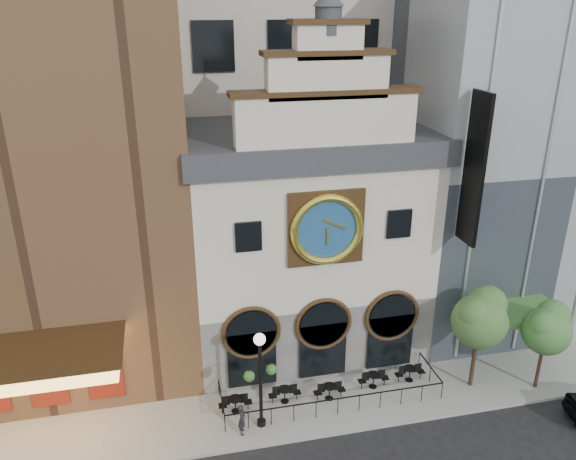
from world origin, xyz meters
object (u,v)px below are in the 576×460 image
Objects in this scene: bistro_2 at (329,391)px; bistro_4 at (410,373)px; tree_left at (480,317)px; bistro_1 at (285,394)px; tree_right at (547,327)px; bistro_3 at (373,379)px; pedestrian at (242,419)px; lamppost at (260,370)px; bistro_0 at (235,403)px.

bistro_2 is 1.00× the size of bistro_4.
tree_left is (2.92, -0.97, 3.47)m from bistro_4.
bistro_1 is 1.00× the size of bistro_2.
tree_left is at bearing 165.23° from tree_right.
bistro_3 is (2.41, 0.39, 0.00)m from bistro_2.
pedestrian is (-6.90, -1.79, 0.29)m from bistro_3.
bistro_2 and bistro_4 have the same top height.
lamppost is at bearing -136.06° from bistro_1.
bistro_1 is at bearing -178.09° from bistro_4.
tree_left is at bearing -4.50° from bistro_1.
bistro_1 is 6.59m from bistro_4.
bistro_2 is at bearing 176.22° from tree_left.
bistro_0 is 1.00× the size of bistro_2.
bistro_0 is 4.60m from bistro_2.
tree_right is (14.98, 0.09, 2.68)m from pedestrian.
tree_right is at bearing -82.59° from pedestrian.
lamppost reaches higher than bistro_1.
pedestrian reaches higher than bistro_1.
tree_left reaches higher than pedestrian.
tree_left is (7.34, -0.48, 3.47)m from bistro_2.
lamppost is at bearing -48.29° from bistro_0.
bistro_1 is at bearing 4.14° from bistro_0.
bistro_3 is at bearing 2.47° from bistro_0.
pedestrian reaches higher than bistro_3.
pedestrian is at bearing -168.05° from bistro_4.
bistro_3 is 0.29× the size of tree_left.
pedestrian is (-4.49, -1.40, 0.29)m from bistro_2.
tree_left is (10.90, 0.59, 0.92)m from lamppost.
bistro_1 is 0.32× the size of lamppost.
bistro_1 is (2.43, 0.18, 0.00)m from bistro_0.
tree_right is at bearing -7.15° from bistro_2.
bistro_2 is 0.32× the size of lamppost.
pedestrian is (-2.32, -1.67, 0.29)m from bistro_1.
pedestrian is at bearing -179.67° from tree_right.
bistro_0 is at bearing -175.86° from bistro_1.
bistro_4 is at bearing -3.36° from lamppost.
tree_left reaches higher than bistro_2.
lamppost is (-7.98, -1.56, 2.55)m from bistro_4.
tree_right is (12.66, -1.58, 2.97)m from bistro_1.
lamppost is (-5.97, -1.47, 2.55)m from bistro_3.
bistro_3 is 8.78m from tree_right.
tree_right reaches higher than bistro_3.
bistro_1 and bistro_2 have the same top height.
bistro_2 is (4.60, -0.09, 0.00)m from bistro_0.
bistro_2 is 4.71m from pedestrian.
bistro_4 is (2.01, 0.09, 0.00)m from bistro_3.
tree_left is (4.93, -0.88, 3.47)m from bistro_3.
bistro_3 is at bearing 168.08° from tree_right.
bistro_1 is at bearing -47.21° from pedestrian.
pedestrian is at bearing -175.57° from tree_left.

